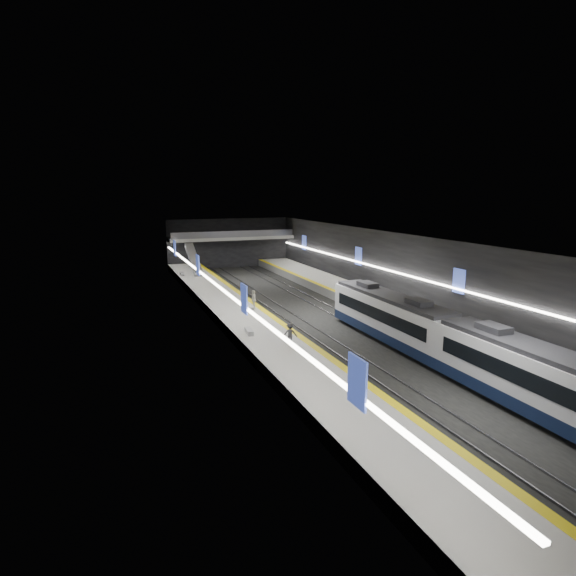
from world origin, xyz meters
name	(u,v)px	position (x,y,z in m)	size (l,w,h in m)	color
ground	(319,319)	(0.00, 0.00, 0.00)	(70.00, 70.00, 0.00)	black
ceiling	(320,238)	(0.00, 0.00, 8.00)	(20.00, 70.00, 0.04)	beige
wall_left	(218,286)	(-10.00, 0.00, 4.00)	(0.04, 70.00, 8.00)	black
wall_right	(406,273)	(10.00, 0.00, 4.00)	(0.04, 70.00, 8.00)	black
wall_back	(229,243)	(0.00, 35.00, 4.00)	(20.00, 0.04, 8.00)	black
platform_left	(246,321)	(-7.50, 0.00, 0.50)	(5.00, 70.00, 1.00)	slate
tile_surface_left	(246,316)	(-7.50, 0.00, 1.01)	(5.00, 70.00, 0.02)	#B0AFAA
tactile_strip_left	(268,314)	(-5.30, 0.00, 1.02)	(0.60, 70.00, 0.02)	yellow
platform_right	(385,307)	(7.50, 0.00, 0.50)	(5.00, 70.00, 1.00)	slate
tile_surface_right	(385,302)	(7.50, 0.00, 1.01)	(5.00, 70.00, 0.02)	#B0AFAA
tactile_strip_right	(366,304)	(5.30, 0.00, 1.02)	(0.60, 70.00, 0.02)	yellow
rails	(319,318)	(0.00, 0.00, 0.06)	(6.52, 70.00, 0.12)	gray
train	(450,341)	(2.50, -16.07, 2.20)	(2.69, 30.04, 3.60)	#0E1935
ad_posters	(315,272)	(0.00, 1.00, 4.50)	(19.94, 53.50, 2.20)	#4158C4
cove_light_left	(221,288)	(-9.80, 0.00, 3.80)	(0.25, 68.60, 0.12)	white
cove_light_right	(405,275)	(9.80, 0.00, 3.80)	(0.25, 68.60, 0.12)	white
mezzanine_bridge	(232,238)	(0.00, 32.93, 5.04)	(20.00, 3.00, 1.50)	gray
escalator	(194,259)	(-7.50, 26.00, 2.90)	(1.20, 8.00, 0.60)	#99999E
bench_left_near	(249,332)	(-8.88, -5.60, 1.20)	(0.45, 1.63, 0.40)	#99999E
bench_left_far	(182,274)	(-9.50, 24.21, 1.20)	(0.46, 1.64, 0.40)	#99999E
bench_right_near	(541,349)	(9.40, -17.50, 1.22)	(0.51, 1.84, 0.45)	#99999E
bench_right_far	(365,286)	(9.44, 7.34, 1.21)	(0.47, 1.70, 0.42)	#99999E
passenger_left_a	(254,300)	(-6.08, 2.07, 1.96)	(1.13, 0.47, 1.93)	beige
passenger_left_b	(290,334)	(-6.73, -9.26, 1.82)	(1.06, 0.61, 1.64)	#38383F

